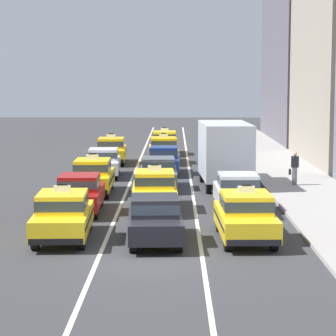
{
  "coord_description": "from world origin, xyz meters",
  "views": [
    {
      "loc": [
        0.76,
        -22.67,
        5.56
      ],
      "look_at": [
        0.43,
        12.36,
        1.3
      ],
      "focal_mm": 80.86,
      "sensor_mm": 36.0,
      "label": 1
    }
  ],
  "objects_px": {
    "box_truck_right_third": "(223,151)",
    "taxi_left_fifth": "(111,150)",
    "sedan_left_fourth": "(103,162)",
    "sedan_center_nearest": "(155,218)",
    "taxi_right_nearest": "(246,215)",
    "taxi_center_second": "(155,189)",
    "taxi_left_third": "(93,176)",
    "taxi_left_nearest": "(63,215)",
    "taxi_center_sixth": "(165,142)",
    "sedan_center_third": "(158,172)",
    "pedestrian_mid_block": "(295,168)",
    "sedan_right_second": "(238,191)",
    "taxi_center_fifth": "(164,149)",
    "sedan_left_second": "(80,192)",
    "sedan_center_fourth": "(164,159)"
  },
  "relations": [
    {
      "from": "sedan_center_third",
      "to": "pedestrian_mid_block",
      "type": "distance_m",
      "value": 6.81
    },
    {
      "from": "taxi_left_fifth",
      "to": "taxi_center_fifth",
      "type": "height_order",
      "value": "same"
    },
    {
      "from": "sedan_left_fourth",
      "to": "box_truck_right_third",
      "type": "distance_m",
      "value": 7.42
    },
    {
      "from": "sedan_center_nearest",
      "to": "taxi_right_nearest",
      "type": "distance_m",
      "value": 3.08
    },
    {
      "from": "taxi_left_nearest",
      "to": "sedan_center_fourth",
      "type": "distance_m",
      "value": 17.83
    },
    {
      "from": "sedan_left_fourth",
      "to": "box_truck_right_third",
      "type": "bearing_deg",
      "value": -29.09
    },
    {
      "from": "taxi_center_fifth",
      "to": "sedan_center_nearest",
      "type": "bearing_deg",
      "value": -89.83
    },
    {
      "from": "taxi_left_fifth",
      "to": "taxi_right_nearest",
      "type": "height_order",
      "value": "same"
    },
    {
      "from": "taxi_left_nearest",
      "to": "sedan_center_nearest",
      "type": "xyz_separation_m",
      "value": [
        3.14,
        -0.41,
        -0.03
      ]
    },
    {
      "from": "taxi_center_fifth",
      "to": "sedan_right_second",
      "type": "distance_m",
      "value": 17.9
    },
    {
      "from": "taxi_left_nearest",
      "to": "sedan_left_second",
      "type": "xyz_separation_m",
      "value": [
        -0.08,
        5.18,
        -0.03
      ]
    },
    {
      "from": "taxi_left_third",
      "to": "sedan_center_nearest",
      "type": "distance_m",
      "value": 11.08
    },
    {
      "from": "taxi_center_second",
      "to": "sedan_right_second",
      "type": "height_order",
      "value": "taxi_center_second"
    },
    {
      "from": "taxi_center_sixth",
      "to": "taxi_right_nearest",
      "type": "relative_size",
      "value": 0.99
    },
    {
      "from": "sedan_left_fourth",
      "to": "taxi_left_fifth",
      "type": "bearing_deg",
      "value": 90.89
    },
    {
      "from": "sedan_center_nearest",
      "to": "taxi_center_second",
      "type": "relative_size",
      "value": 0.95
    },
    {
      "from": "taxi_left_nearest",
      "to": "box_truck_right_third",
      "type": "bearing_deg",
      "value": 63.87
    },
    {
      "from": "taxi_center_fifth",
      "to": "taxi_center_sixth",
      "type": "bearing_deg",
      "value": 90.07
    },
    {
      "from": "sedan_center_fourth",
      "to": "pedestrian_mid_block",
      "type": "height_order",
      "value": "pedestrian_mid_block"
    },
    {
      "from": "taxi_right_nearest",
      "to": "sedan_left_fourth",
      "type": "bearing_deg",
      "value": 111.19
    },
    {
      "from": "taxi_center_fifth",
      "to": "sedan_center_third",
      "type": "bearing_deg",
      "value": -90.38
    },
    {
      "from": "taxi_right_nearest",
      "to": "taxi_left_fifth",
      "type": "bearing_deg",
      "value": 105.86
    },
    {
      "from": "sedan_center_fourth",
      "to": "box_truck_right_third",
      "type": "xyz_separation_m",
      "value": [
        3.08,
        -4.76,
        0.93
      ]
    },
    {
      "from": "sedan_center_third",
      "to": "sedan_right_second",
      "type": "xyz_separation_m",
      "value": [
        3.42,
        -6.21,
        0.0
      ]
    },
    {
      "from": "taxi_left_fifth",
      "to": "sedan_right_second",
      "type": "distance_m",
      "value": 18.39
    },
    {
      "from": "box_truck_right_third",
      "to": "taxi_left_fifth",
      "type": "bearing_deg",
      "value": 123.34
    },
    {
      "from": "taxi_center_second",
      "to": "pedestrian_mid_block",
      "type": "bearing_deg",
      "value": 43.05
    },
    {
      "from": "taxi_left_fifth",
      "to": "sedan_right_second",
      "type": "bearing_deg",
      "value": -68.71
    },
    {
      "from": "sedan_left_fourth",
      "to": "taxi_center_second",
      "type": "xyz_separation_m",
      "value": [
        3.13,
        -10.54,
        0.03
      ]
    },
    {
      "from": "sedan_left_second",
      "to": "sedan_left_fourth",
      "type": "distance_m",
      "value": 11.18
    },
    {
      "from": "taxi_right_nearest",
      "to": "sedan_right_second",
      "type": "xyz_separation_m",
      "value": [
        0.21,
        5.64,
        -0.03
      ]
    },
    {
      "from": "sedan_center_nearest",
      "to": "taxi_center_second",
      "type": "distance_m",
      "value": 6.23
    },
    {
      "from": "pedestrian_mid_block",
      "to": "sedan_center_nearest",
      "type": "bearing_deg",
      "value": -117.81
    },
    {
      "from": "taxi_left_nearest",
      "to": "sedan_left_fourth",
      "type": "bearing_deg",
      "value": 90.56
    },
    {
      "from": "taxi_left_third",
      "to": "sedan_right_second",
      "type": "bearing_deg",
      "value": -35.43
    },
    {
      "from": "taxi_left_nearest",
      "to": "taxi_center_sixth",
      "type": "bearing_deg",
      "value": 83.86
    },
    {
      "from": "taxi_left_fifth",
      "to": "taxi_center_second",
      "type": "distance_m",
      "value": 17.19
    },
    {
      "from": "taxi_center_second",
      "to": "box_truck_right_third",
      "type": "relative_size",
      "value": 0.65
    },
    {
      "from": "sedan_left_fourth",
      "to": "sedan_center_nearest",
      "type": "height_order",
      "value": "same"
    },
    {
      "from": "sedan_left_fourth",
      "to": "sedan_right_second",
      "type": "relative_size",
      "value": 1.01
    },
    {
      "from": "taxi_center_second",
      "to": "taxi_right_nearest",
      "type": "xyz_separation_m",
      "value": [
        3.24,
        -5.9,
        0.0
      ]
    },
    {
      "from": "taxi_left_fifth",
      "to": "taxi_left_third",
      "type": "bearing_deg",
      "value": -89.2
    },
    {
      "from": "sedan_center_fourth",
      "to": "taxi_center_sixth",
      "type": "bearing_deg",
      "value": 90.63
    },
    {
      "from": "sedan_left_second",
      "to": "taxi_left_fifth",
      "type": "height_order",
      "value": "taxi_left_fifth"
    },
    {
      "from": "taxi_left_nearest",
      "to": "taxi_center_fifth",
      "type": "distance_m",
      "value": 23.35
    },
    {
      "from": "sedan_left_second",
      "to": "sedan_center_nearest",
      "type": "xyz_separation_m",
      "value": [
        3.22,
        -5.58,
        0.0
      ]
    },
    {
      "from": "taxi_right_nearest",
      "to": "pedestrian_mid_block",
      "type": "height_order",
      "value": "taxi_right_nearest"
    },
    {
      "from": "taxi_right_nearest",
      "to": "taxi_center_second",
      "type": "bearing_deg",
      "value": 118.83
    },
    {
      "from": "sedan_center_fourth",
      "to": "sedan_right_second",
      "type": "distance_m",
      "value": 12.4
    },
    {
      "from": "taxi_center_second",
      "to": "taxi_center_sixth",
      "type": "relative_size",
      "value": 1.01
    }
  ]
}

